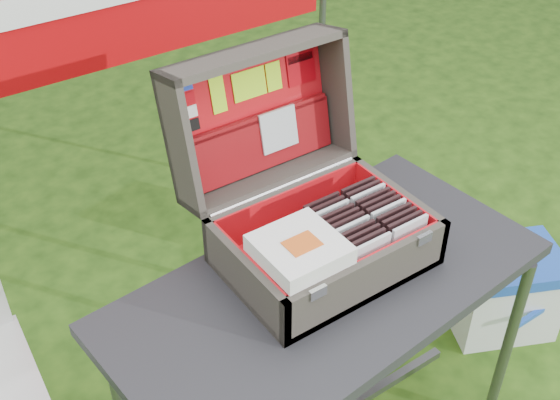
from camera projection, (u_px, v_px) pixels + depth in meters
table at (322, 373)px, 2.23m from camera, size 1.33×0.75×0.80m
table_top at (327, 287)px, 2.00m from camera, size 1.33×0.75×0.04m
table_leg_fr at (507, 348)px, 2.33m from camera, size 0.04×0.04×0.76m
table_leg_br at (401, 262)px, 2.67m from camera, size 0.04×0.04×0.76m
suitcase at (314, 178)px, 1.93m from camera, size 0.57×0.57×0.53m
suitcase_base_bottom at (324, 259)px, 2.05m from camera, size 0.57×0.41×0.02m
suitcase_base_wall_front at (369, 280)px, 1.88m from camera, size 0.57×0.02×0.15m
suitcase_base_wall_back at (286, 208)px, 2.13m from camera, size 0.57×0.02×0.15m
suitcase_base_wall_left at (244, 280)px, 1.88m from camera, size 0.02×0.41×0.15m
suitcase_base_wall_right at (396, 209)px, 2.13m from camera, size 0.02×0.41×0.15m
suitcase_liner_floor at (324, 255)px, 2.04m from camera, size 0.52×0.36×0.01m
suitcase_latch_left at (318, 293)px, 1.75m from camera, size 0.05×0.01×0.03m
suitcase_latch_right at (424, 238)px, 1.92m from camera, size 0.05×0.01×0.03m
suitcase_hinge at (284, 186)px, 2.09m from camera, size 0.51×0.02×0.02m
suitcase_lid_back at (250, 112)px, 2.11m from camera, size 0.57×0.11×0.40m
suitcase_lid_rim_far at (253, 53)px, 1.97m from camera, size 0.57×0.15×0.05m
suitcase_lid_rim_near at (270, 175)px, 2.15m from camera, size 0.57×0.15×0.05m
suitcase_lid_rim_left at (179, 145)px, 1.93m from camera, size 0.02×0.23×0.43m
suitcase_lid_rim_right at (335, 91)px, 2.18m from camera, size 0.02×0.23×0.43m
suitcase_lid_liner at (252, 113)px, 2.10m from camera, size 0.52×0.08×0.35m
suitcase_liner_wall_front at (366, 274)px, 1.88m from camera, size 0.52×0.01×0.13m
suitcase_liner_wall_back at (289, 208)px, 2.12m from camera, size 0.52×0.01×0.13m
suitcase_liner_wall_left at (249, 275)px, 1.88m from camera, size 0.01×0.36×0.13m
suitcase_liner_wall_right at (393, 207)px, 2.12m from camera, size 0.01×0.36×0.13m
suitcase_lid_pocket at (260, 143)px, 2.13m from camera, size 0.50×0.07×0.17m
suitcase_pocket_edge at (258, 119)px, 2.08m from camera, size 0.49×0.02×0.02m
suitcase_pocket_cd at (279, 130)px, 2.13m from camera, size 0.13×0.04×0.13m
lid_sticker_cc_a at (183, 85)px, 1.93m from camera, size 0.06×0.01×0.03m
lid_sticker_cc_b at (186, 99)px, 1.95m from camera, size 0.06×0.01×0.03m
lid_sticker_cc_c at (188, 113)px, 1.97m from camera, size 0.06×0.01×0.03m
lid_sticker_cc_d at (191, 126)px, 1.99m from camera, size 0.06×0.01×0.03m
lid_card_neon_tall at (218, 94)px, 2.00m from camera, size 0.05×0.03×0.11m
lid_card_neon_main at (249, 84)px, 2.05m from camera, size 0.11×0.02×0.09m
lid_card_neon_small at (274, 76)px, 2.09m from camera, size 0.05×0.02×0.09m
lid_sticker_band at (301, 68)px, 2.14m from camera, size 0.10×0.02×0.10m
lid_sticker_band_bar at (300, 58)px, 2.12m from camera, size 0.09×0.01×0.02m
cd_left_0 at (371, 261)px, 1.91m from camera, size 0.13×0.01×0.14m
cd_left_1 at (365, 256)px, 1.92m from camera, size 0.13×0.01×0.14m
cd_left_2 at (360, 252)px, 1.93m from camera, size 0.13×0.01×0.14m
cd_left_3 at (355, 248)px, 1.95m from camera, size 0.13×0.01×0.14m
cd_left_4 at (350, 243)px, 1.96m from camera, size 0.13×0.01×0.14m
cd_left_5 at (345, 239)px, 1.98m from camera, size 0.13×0.01×0.14m
cd_left_6 at (340, 235)px, 1.99m from camera, size 0.13×0.01×0.14m
cd_left_7 at (335, 231)px, 2.01m from camera, size 0.13×0.01×0.14m
cd_left_8 at (330, 227)px, 2.02m from camera, size 0.13×0.01×0.14m
cd_left_9 at (325, 223)px, 2.04m from camera, size 0.13×0.01×0.14m
cd_left_10 at (321, 219)px, 2.05m from camera, size 0.13×0.01×0.14m
cd_right_0 at (408, 242)px, 1.97m from camera, size 0.13×0.01×0.14m
cd_right_1 at (402, 238)px, 1.98m from camera, size 0.13×0.01×0.14m
cd_right_2 at (397, 234)px, 2.00m from camera, size 0.13×0.01×0.14m
cd_right_3 at (392, 230)px, 2.01m from camera, size 0.13×0.01×0.14m
cd_right_4 at (387, 226)px, 2.03m from camera, size 0.13×0.01×0.14m
cd_right_5 at (381, 222)px, 2.04m from camera, size 0.13×0.01×0.14m
cd_right_6 at (376, 218)px, 2.06m from camera, size 0.13×0.01×0.14m
cd_right_7 at (371, 214)px, 2.07m from camera, size 0.13×0.01×0.14m
cd_right_8 at (366, 210)px, 2.08m from camera, size 0.13×0.01×0.14m
cd_right_9 at (362, 206)px, 2.10m from camera, size 0.13×0.01×0.14m
cd_right_10 at (357, 203)px, 2.11m from camera, size 0.13×0.01×0.14m
songbook_0 at (299, 256)px, 1.84m from camera, size 0.21×0.21×0.00m
songbook_1 at (299, 254)px, 1.84m from camera, size 0.21×0.21×0.00m
songbook_2 at (300, 253)px, 1.84m from camera, size 0.21×0.21×0.00m
songbook_3 at (300, 251)px, 1.83m from camera, size 0.21×0.21×0.00m
songbook_4 at (300, 250)px, 1.83m from camera, size 0.21×0.21×0.00m
songbook_5 at (300, 248)px, 1.83m from camera, size 0.21×0.21×0.00m
songbook_6 at (300, 247)px, 1.82m from camera, size 0.21×0.21×0.00m
songbook_7 at (300, 245)px, 1.82m from camera, size 0.21×0.21×0.00m
songbook_8 at (300, 244)px, 1.82m from camera, size 0.21×0.21×0.00m
songbook_9 at (300, 243)px, 1.81m from camera, size 0.21×0.21×0.00m
songbook_graphic at (302, 243)px, 1.81m from camera, size 0.09×0.07×0.00m
cooler at (503, 290)px, 2.83m from camera, size 0.51×0.46×0.36m
cooler_body at (502, 294)px, 2.84m from camera, size 0.48×0.43×0.32m
cooler_lid at (511, 261)px, 2.73m from camera, size 0.51×0.46×0.05m
cooler_handle at (537, 312)px, 2.71m from camera, size 0.25×0.02×0.02m
chair_leg_br at (21, 370)px, 2.45m from camera, size 0.02×0.02×0.45m
cardboard_box at (370, 228)px, 3.11m from camera, size 0.40×0.23×0.41m
banner_post_right at (321, 45)px, 3.12m from camera, size 0.03×0.03×1.70m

